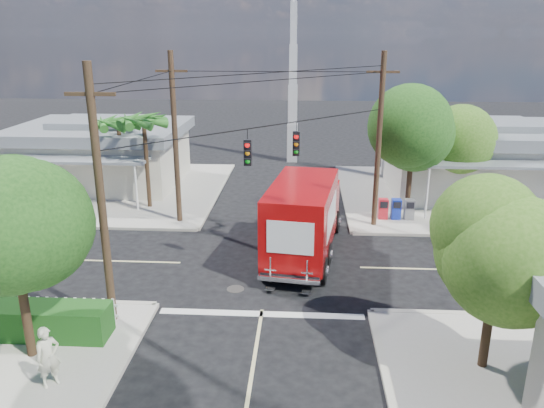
{
  "coord_description": "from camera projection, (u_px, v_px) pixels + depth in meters",
  "views": [
    {
      "loc": [
        1.44,
        -21.44,
        9.8
      ],
      "look_at": [
        0.0,
        2.0,
        2.2
      ],
      "focal_mm": 35.0,
      "sensor_mm": 36.0,
      "label": 1
    }
  ],
  "objects": [
    {
      "name": "parked_car",
      "position": [
        513.0,
        238.0,
        24.61
      ],
      "size": [
        5.57,
        3.35,
        1.45
      ],
      "primitive_type": "imported",
      "rotation": [
        0.0,
        0.0,
        1.76
      ],
      "color": "silver",
      "rests_on": "ground"
    },
    {
      "name": "utility_poles",
      "position": [
        236.0,
        153.0,
        23.64
      ],
      "size": [
        12.0,
        10.68,
        9.0
      ],
      "color": "#473321",
      "rests_on": "ground"
    },
    {
      "name": "picket_fence",
      "position": [
        35.0,
        308.0,
        18.4
      ],
      "size": [
        5.94,
        0.06,
        1.0
      ],
      "color": "silver",
      "rests_on": "sidewalk_sw"
    },
    {
      "name": "palm_nw_front",
      "position": [
        144.0,
        123.0,
        29.47
      ],
      "size": [
        3.01,
        3.08,
        5.59
      ],
      "color": "#422D1C",
      "rests_on": "sidewalk_nw"
    },
    {
      "name": "delivery_truck",
      "position": [
        304.0,
        217.0,
        24.07
      ],
      "size": [
        3.69,
        8.6,
        3.61
      ],
      "color": "black",
      "rests_on": "ground"
    },
    {
      "name": "ground",
      "position": [
        269.0,
        265.0,
        23.47
      ],
      "size": [
        120.0,
        120.0,
        0.0
      ],
      "primitive_type": "plane",
      "color": "black",
      "rests_on": "ground"
    },
    {
      "name": "tree_sw_front",
      "position": [
        12.0,
        231.0,
        15.38
      ],
      "size": [
        3.88,
        3.78,
        6.03
      ],
      "color": "#422D1C",
      "rests_on": "sidewalk_sw"
    },
    {
      "name": "building_nw",
      "position": [
        102.0,
        152.0,
        35.32
      ],
      "size": [
        10.8,
        10.2,
        4.3
      ],
      "color": "beige",
      "rests_on": "sidewalk_nw"
    },
    {
      "name": "radio_tower",
      "position": [
        293.0,
        90.0,
        40.69
      ],
      "size": [
        0.8,
        0.8,
        17.0
      ],
      "color": "silver",
      "rests_on": "ground"
    },
    {
      "name": "tree_ne_back",
      "position": [
        451.0,
        137.0,
        30.11
      ],
      "size": [
        3.77,
        3.66,
        5.82
      ],
      "color": "#422D1C",
      "rests_on": "sidewalk_ne"
    },
    {
      "name": "sidewalk_nw",
      "position": [
        114.0,
        190.0,
        34.41
      ],
      "size": [
        14.12,
        14.12,
        0.14
      ],
      "color": "#A9A398",
      "rests_on": "ground"
    },
    {
      "name": "tree_ne_front",
      "position": [
        413.0,
        133.0,
        27.99
      ],
      "size": [
        4.21,
        4.14,
        6.66
      ],
      "color": "#422D1C",
      "rests_on": "sidewalk_ne"
    },
    {
      "name": "hedge_sw",
      "position": [
        17.0,
        320.0,
        17.65
      ],
      "size": [
        6.2,
        1.2,
        1.1
      ],
      "primitive_type": "cube",
      "color": "#1B4B18",
      "rests_on": "sidewalk_sw"
    },
    {
      "name": "palm_nw_back",
      "position": [
        118.0,
        124.0,
        31.13
      ],
      "size": [
        3.01,
        3.08,
        5.19
      ],
      "color": "#422D1C",
      "rests_on": "sidewalk_nw"
    },
    {
      "name": "pedestrian",
      "position": [
        48.0,
        357.0,
        15.0
      ],
      "size": [
        0.79,
        0.79,
        1.84
      ],
      "primitive_type": "imported",
      "rotation": [
        0.0,
        0.0,
        0.78
      ],
      "color": "beige",
      "rests_on": "sidewalk_sw"
    },
    {
      "name": "sidewalk_ne",
      "position": [
        454.0,
        196.0,
        33.14
      ],
      "size": [
        14.12,
        14.12,
        0.14
      ],
      "color": "#A9A398",
      "rests_on": "ground"
    },
    {
      "name": "tree_se",
      "position": [
        500.0,
        247.0,
        14.93
      ],
      "size": [
        3.67,
        3.54,
        5.62
      ],
      "color": "#422D1C",
      "rests_on": "sidewalk_se"
    },
    {
      "name": "vending_boxes",
      "position": [
        396.0,
        209.0,
        28.76
      ],
      "size": [
        1.9,
        0.5,
        1.1
      ],
      "color": "red",
      "rests_on": "sidewalk_ne"
    },
    {
      "name": "road_markings",
      "position": [
        267.0,
        280.0,
        22.07
      ],
      "size": [
        32.0,
        32.0,
        0.01
      ],
      "color": "beige",
      "rests_on": "ground"
    },
    {
      "name": "building_ne",
      "position": [
        479.0,
        157.0,
        33.38
      ],
      "size": [
        11.8,
        10.2,
        4.5
      ],
      "color": "beige",
      "rests_on": "sidewalk_ne"
    }
  ]
}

